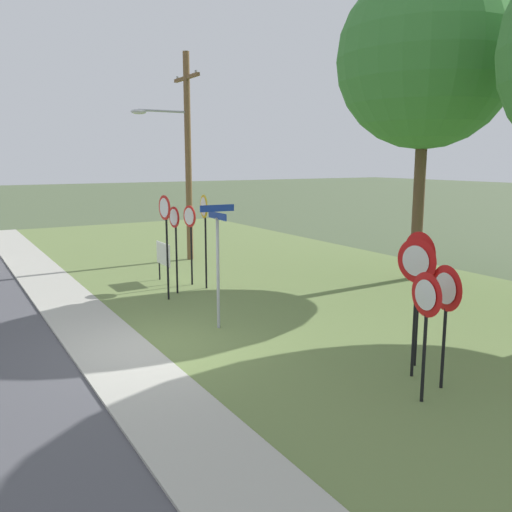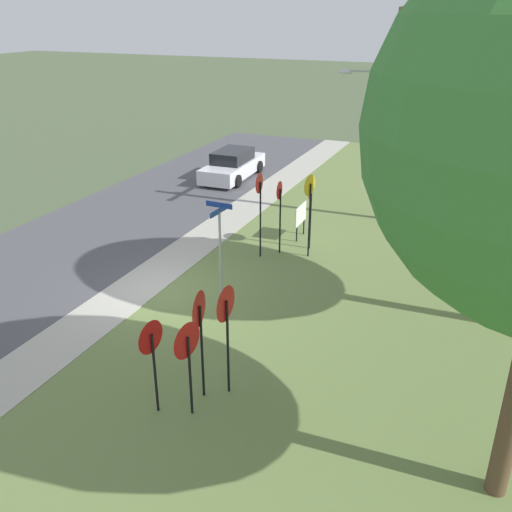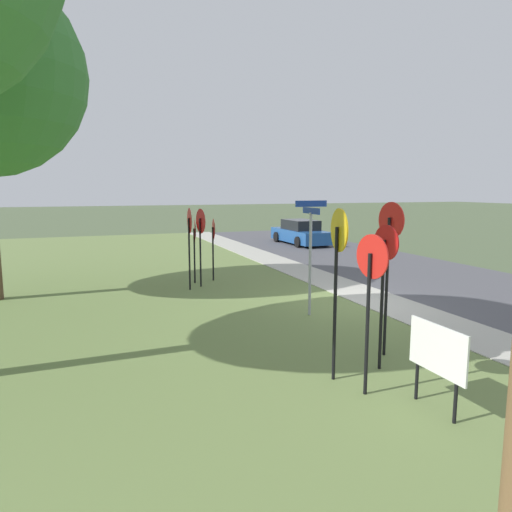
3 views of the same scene
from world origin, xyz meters
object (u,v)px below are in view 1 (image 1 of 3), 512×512
at_px(yield_sign_near_right, 425,307).
at_px(yield_sign_far_right, 445,298).
at_px(street_name_post, 218,255).
at_px(yield_sign_near_left, 416,274).
at_px(notice_board, 163,256).
at_px(oak_tree_left, 426,59).
at_px(stop_sign_far_center, 205,221).
at_px(stop_sign_far_left, 175,232).
at_px(stop_sign_near_left, 166,225).
at_px(utility_pole, 184,149).
at_px(stop_sign_near_right, 190,228).
at_px(yield_sign_far_left, 418,266).

relative_size(yield_sign_near_right, yield_sign_far_right, 1.00).
bearing_deg(street_name_post, yield_sign_near_left, 24.42).
bearing_deg(notice_board, yield_sign_far_right, 6.43).
bearing_deg(street_name_post, oak_tree_left, 103.63).
bearing_deg(stop_sign_far_center, oak_tree_left, 80.56).
xyz_separation_m(yield_sign_near_left, yield_sign_far_right, (0.61, 0.05, -0.30)).
height_order(stop_sign_far_center, yield_sign_near_left, stop_sign_far_center).
distance_m(stop_sign_far_left, yield_sign_far_right, 8.55).
bearing_deg(yield_sign_near_left, stop_sign_far_left, -179.48).
relative_size(stop_sign_near_left, yield_sign_near_left, 1.15).
xyz_separation_m(stop_sign_far_center, street_name_post, (3.67, -1.40, -0.34)).
xyz_separation_m(yield_sign_near_right, utility_pole, (-13.47, 1.76, 2.63)).
relative_size(stop_sign_far_center, yield_sign_near_left, 1.13).
relative_size(stop_sign_far_center, yield_sign_far_right, 1.32).
xyz_separation_m(yield_sign_far_right, utility_pole, (-13.26, 1.07, 2.63)).
height_order(yield_sign_near_left, yield_sign_far_right, yield_sign_near_left).
bearing_deg(yield_sign_far_right, street_name_post, -149.61).
distance_m(stop_sign_near_right, oak_tree_left, 8.84).
bearing_deg(stop_sign_far_left, stop_sign_far_center, 92.49).
distance_m(stop_sign_near_left, yield_sign_near_left, 7.50).
distance_m(stop_sign_far_left, street_name_post, 3.58).
height_order(stop_sign_near_right, stop_sign_far_center, stop_sign_far_center).
relative_size(yield_sign_near_left, yield_sign_far_right, 1.17).
bearing_deg(yield_sign_far_left, notice_board, -168.81).
height_order(stop_sign_far_left, yield_sign_far_right, stop_sign_far_left).
xyz_separation_m(yield_sign_near_right, oak_tree_left, (-6.58, 6.85, 5.27)).
height_order(stop_sign_far_left, stop_sign_far_center, stop_sign_far_center).
bearing_deg(yield_sign_near_left, yield_sign_near_right, -46.55).
bearing_deg(street_name_post, stop_sign_near_right, 167.22).
xyz_separation_m(stop_sign_near_left, oak_tree_left, (1.53, 7.96, 4.76)).
height_order(yield_sign_near_right, notice_board, yield_sign_near_right).
distance_m(stop_sign_near_right, yield_sign_near_right, 9.43).
relative_size(yield_sign_near_right, notice_board, 1.69).
bearing_deg(yield_sign_far_right, stop_sign_near_left, -156.25).
bearing_deg(stop_sign_far_left, utility_pole, 149.30).
distance_m(stop_sign_near_left, utility_pole, 6.44).
bearing_deg(stop_sign_near_left, utility_pole, 147.44).
xyz_separation_m(stop_sign_near_left, stop_sign_far_left, (-0.54, 0.49, -0.29)).
height_order(yield_sign_far_right, utility_pole, utility_pole).
height_order(stop_sign_far_left, yield_sign_far_left, yield_sign_far_left).
relative_size(stop_sign_near_left, yield_sign_far_left, 1.13).
bearing_deg(utility_pole, yield_sign_near_right, -7.43).
bearing_deg(street_name_post, stop_sign_near_left, -175.67).
relative_size(stop_sign_near_left, stop_sign_near_right, 1.17).
bearing_deg(stop_sign_near_right, oak_tree_left, 58.82).
bearing_deg(yield_sign_far_right, oak_tree_left, 146.90).
bearing_deg(yield_sign_near_right, stop_sign_far_left, -167.77).
height_order(stop_sign_far_center, oak_tree_left, oak_tree_left).
height_order(stop_sign_near_right, yield_sign_near_left, yield_sign_near_left).
bearing_deg(yield_sign_near_right, stop_sign_near_right, -173.01).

